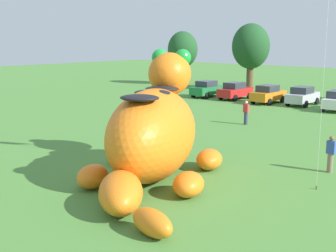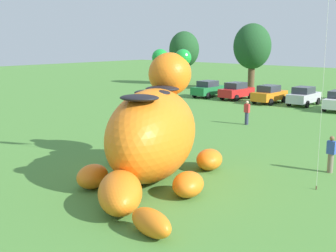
% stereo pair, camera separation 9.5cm
% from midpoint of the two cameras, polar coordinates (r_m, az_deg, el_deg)
% --- Properties ---
extents(ground_plane, '(160.00, 160.00, 0.00)m').
position_cam_midpoint_polar(ground_plane, '(21.01, -4.67, -5.79)').
color(ground_plane, '#4C8438').
extents(giant_inflatable_creature, '(8.79, 9.36, 5.55)m').
position_cam_midpoint_polar(giant_inflatable_creature, '(19.58, -2.05, -0.88)').
color(giant_inflatable_creature, orange).
rests_on(giant_inflatable_creature, ground).
extents(car_green, '(2.03, 4.15, 1.72)m').
position_cam_midpoint_polar(car_green, '(47.76, 4.88, 4.70)').
color(car_green, '#1E7238').
rests_on(car_green, ground).
extents(car_red, '(1.99, 4.13, 1.72)m').
position_cam_midpoint_polar(car_red, '(46.25, 8.40, 4.42)').
color(car_red, red).
rests_on(car_red, ground).
extents(car_orange, '(1.94, 4.10, 1.72)m').
position_cam_midpoint_polar(car_orange, '(43.99, 12.44, 3.94)').
color(car_orange, orange).
rests_on(car_orange, ground).
extents(car_silver, '(2.09, 4.17, 1.72)m').
position_cam_midpoint_polar(car_silver, '(43.40, 16.54, 3.65)').
color(car_silver, '#B7BABF').
rests_on(car_silver, ground).
extents(tree_far_left, '(3.95, 3.95, 7.00)m').
position_cam_midpoint_polar(tree_far_left, '(60.46, 1.82, 9.58)').
color(tree_far_left, brown).
rests_on(tree_far_left, ground).
extents(tree_left, '(4.39, 4.39, 7.80)m').
position_cam_midpoint_polar(tree_left, '(54.48, 10.35, 9.80)').
color(tree_left, brown).
rests_on(tree_left, ground).
extents(spectator_near_inflatable, '(0.38, 0.26, 1.71)m').
position_cam_midpoint_polar(spectator_near_inflatable, '(32.67, 9.72, 1.66)').
color(spectator_near_inflatable, '#2D334C').
rests_on(spectator_near_inflatable, ground).
extents(spectator_by_cars, '(0.38, 0.26, 1.71)m').
position_cam_midpoint_polar(spectator_by_cars, '(21.95, 19.71, -3.38)').
color(spectator_by_cars, '#726656').
rests_on(spectator_by_cars, ground).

